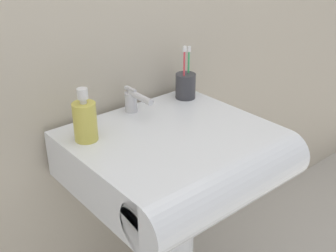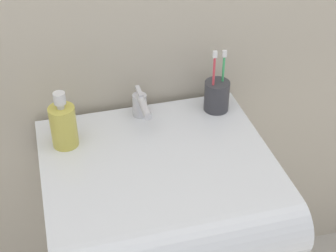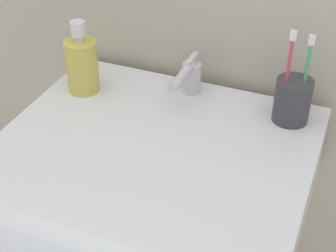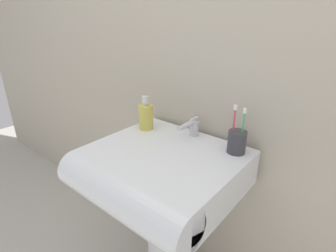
% 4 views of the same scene
% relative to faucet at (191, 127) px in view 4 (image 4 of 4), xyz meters
% --- Properties ---
extents(wall_back, '(5.00, 0.05, 2.40)m').
position_rel_faucet_xyz_m(wall_back, '(0.00, 0.11, 0.33)').
color(wall_back, '#B7AD99').
rests_on(wall_back, ground).
extents(sink_pedestal, '(0.18, 0.18, 0.67)m').
position_rel_faucet_xyz_m(sink_pedestal, '(0.00, -0.18, -0.54)').
color(sink_pedestal, white).
rests_on(sink_pedestal, ground).
extents(sink_basin, '(0.61, 0.57, 0.16)m').
position_rel_faucet_xyz_m(sink_basin, '(0.00, -0.24, -0.13)').
color(sink_basin, white).
rests_on(sink_basin, sink_pedestal).
extents(faucet, '(0.04, 0.14, 0.09)m').
position_rel_faucet_xyz_m(faucet, '(0.00, 0.00, 0.00)').
color(faucet, silver).
rests_on(faucet, sink_basin).
extents(toothbrush_cup, '(0.07, 0.07, 0.20)m').
position_rel_faucet_xyz_m(toothbrush_cup, '(0.23, -0.01, 0.00)').
color(toothbrush_cup, '#38383D').
rests_on(toothbrush_cup, sink_basin).
extents(soap_bottle, '(0.07, 0.07, 0.17)m').
position_rel_faucet_xyz_m(soap_bottle, '(-0.22, -0.07, 0.02)').
color(soap_bottle, gold).
rests_on(soap_bottle, sink_basin).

